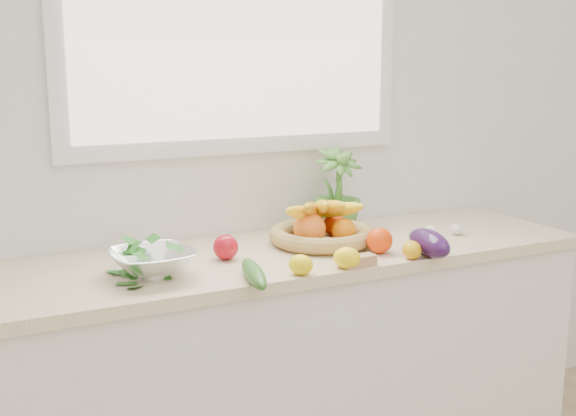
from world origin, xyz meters
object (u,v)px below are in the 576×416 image
fruit_basket (321,229)px  eggplant (429,243)px  cucumber (254,274)px  potted_herb (337,191)px  colander_with_spinach (152,256)px  apple (226,247)px

fruit_basket → eggplant: bearing=-51.0°
cucumber → potted_herb: 0.71m
cucumber → colander_with_spinach: bearing=144.2°
apple → colander_with_spinach: bearing=-162.8°
apple → cucumber: apple is taller
cucumber → eggplant: bearing=0.3°
cucumber → potted_herb: size_ratio=0.87×
cucumber → fruit_basket: (0.39, 0.30, 0.03)m
cucumber → colander_with_spinach: colander_with_spinach is taller
eggplant → fruit_basket: 0.38m
eggplant → potted_herb: 0.47m
cucumber → colander_with_spinach: 0.31m
apple → potted_herb: 0.57m
potted_herb → colander_with_spinach: bearing=-161.2°
apple → eggplant: bearing=-22.9°
cucumber → colander_with_spinach: size_ratio=1.10×
eggplant → fruit_basket: bearing=129.0°
apple → fruit_basket: bearing=5.8°
eggplant → apple: bearing=157.1°
apple → cucumber: bearing=-93.5°
apple → fruit_basket: (0.37, 0.04, 0.01)m
eggplant → potted_herb: size_ratio=0.68×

